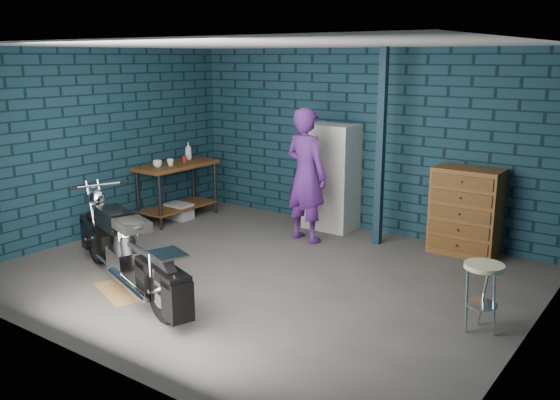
# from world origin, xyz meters

# --- Properties ---
(ground) EXTENTS (6.00, 6.00, 0.00)m
(ground) POSITION_xyz_m (0.00, 0.00, 0.00)
(ground) COLOR #4F4D4A
(ground) RESTS_ON ground
(room_walls) EXTENTS (6.02, 5.01, 2.71)m
(room_walls) POSITION_xyz_m (0.00, 0.55, 1.90)
(room_walls) COLOR #102B37
(room_walls) RESTS_ON ground
(support_post) EXTENTS (0.10, 0.10, 2.70)m
(support_post) POSITION_xyz_m (0.55, 1.95, 1.35)
(support_post) COLOR #102432
(support_post) RESTS_ON ground
(workbench) EXTENTS (0.60, 1.40, 0.91)m
(workbench) POSITION_xyz_m (-2.68, 1.26, 0.46)
(workbench) COLOR brown
(workbench) RESTS_ON ground
(drip_mat) EXTENTS (0.96, 0.84, 0.01)m
(drip_mat) POSITION_xyz_m (-0.94, -1.24, 0.00)
(drip_mat) COLOR olive
(drip_mat) RESTS_ON ground
(motorcycle) EXTENTS (2.52, 1.45, 1.08)m
(motorcycle) POSITION_xyz_m (-0.94, -1.24, 0.54)
(motorcycle) COLOR black
(motorcycle) RESTS_ON ground
(person) EXTENTS (0.76, 0.57, 1.90)m
(person) POSITION_xyz_m (-0.37, 1.50, 0.95)
(person) COLOR #4C1E73
(person) RESTS_ON ground
(storage_bin) EXTENTS (0.41, 0.29, 0.25)m
(storage_bin) POSITION_xyz_m (-2.66, 1.25, 0.13)
(storage_bin) COLOR #979A9F
(storage_bin) RESTS_ON ground
(locker) EXTENTS (0.75, 0.53, 1.60)m
(locker) POSITION_xyz_m (-0.39, 2.23, 0.80)
(locker) COLOR silver
(locker) RESTS_ON ground
(tool_chest) EXTENTS (0.87, 0.48, 1.16)m
(tool_chest) POSITION_xyz_m (1.68, 2.23, 0.58)
(tool_chest) COLOR brown
(tool_chest) RESTS_ON ground
(shop_stool) EXTENTS (0.48, 0.48, 0.68)m
(shop_stool) POSITION_xyz_m (2.60, 0.05, 0.34)
(shop_stool) COLOR beige
(shop_stool) RESTS_ON ground
(cup_a) EXTENTS (0.15, 0.15, 0.11)m
(cup_a) POSITION_xyz_m (-2.69, 0.85, 0.96)
(cup_a) COLOR beige
(cup_a) RESTS_ON workbench
(cup_b) EXTENTS (0.12, 0.12, 0.10)m
(cup_b) POSITION_xyz_m (-2.62, 1.06, 0.96)
(cup_b) COLOR beige
(cup_b) RESTS_ON workbench
(mug_red) EXTENTS (0.08, 0.08, 0.10)m
(mug_red) POSITION_xyz_m (-2.67, 1.42, 0.96)
(mug_red) COLOR maroon
(mug_red) RESTS_ON workbench
(bottle) EXTENTS (0.15, 0.15, 0.29)m
(bottle) POSITION_xyz_m (-2.80, 1.64, 1.05)
(bottle) COLOR #979A9F
(bottle) RESTS_ON workbench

